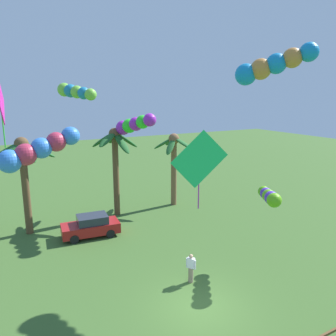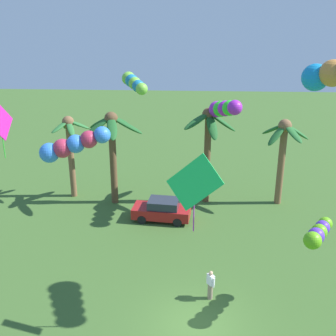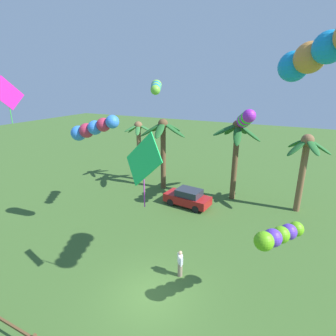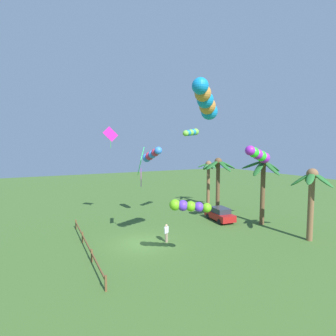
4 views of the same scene
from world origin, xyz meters
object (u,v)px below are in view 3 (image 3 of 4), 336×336
kite_tube_1 (246,119)px  kite_diamond_6 (7,94)px  kite_tube_2 (156,87)px  palm_tree_2 (305,157)px  kite_diamond_5 (143,161)px  kite_tube_0 (279,236)px  palm_tree_0 (236,142)px  parked_car_0 (188,197)px  palm_tree_1 (163,137)px  kite_tube_4 (93,128)px  palm_tree_3 (139,139)px  kite_tube_3 (324,50)px  spectator_0 (180,263)px

kite_tube_1 → kite_diamond_6: (-9.23, -12.26, 2.13)m
kite_tube_1 → kite_tube_2: size_ratio=1.55×
palm_tree_2 → kite_diamond_5: size_ratio=1.89×
kite_tube_0 → kite_diamond_5: size_ratio=0.76×
kite_tube_1 → kite_diamond_6: size_ratio=1.71×
palm_tree_0 → kite_diamond_5: (-1.02, -13.40, 1.71)m
parked_car_0 → palm_tree_2: bearing=20.7°
parked_car_0 → palm_tree_1: bearing=144.6°
palm_tree_2 → palm_tree_0: bearing=179.9°
palm_tree_1 → kite_diamond_5: 14.21m
palm_tree_2 → parked_car_0: bearing=-159.3°
palm_tree_1 → kite_tube_1: bearing=-9.1°
kite_tube_0 → kite_diamond_5: kite_diamond_5 is taller
parked_car_0 → kite_tube_0: bearing=-49.5°
kite_tube_0 → kite_tube_4: 12.10m
parked_car_0 → palm_tree_3: bearing=153.1°
kite_tube_3 → parked_car_0: bearing=135.5°
palm_tree_0 → kite_tube_0: palm_tree_0 is taller
palm_tree_0 → spectator_0: 12.31m
parked_car_0 → kite_tube_1: bearing=19.4°
spectator_0 → kite_tube_1: (1.03, 9.66, 6.69)m
palm_tree_0 → parked_car_0: 6.35m
palm_tree_0 → palm_tree_1: palm_tree_0 is taller
kite_tube_2 → kite_diamond_5: bearing=-65.2°
kite_tube_0 → kite_tube_1: 11.40m
kite_tube_4 → kite_diamond_6: (-1.37, -4.23, 2.23)m
kite_tube_0 → kite_tube_3: (0.52, 0.93, 7.00)m
palm_tree_3 → kite_diamond_6: (1.86, -14.46, 5.12)m
palm_tree_0 → kite_tube_2: (-4.32, -6.27, 4.53)m
palm_tree_2 → spectator_0: size_ratio=4.03×
palm_tree_1 → palm_tree_2: (12.18, 0.54, -0.53)m
palm_tree_0 → kite_tube_3: bearing=-65.6°
kite_diamond_6 → spectator_0: bearing=17.6°
spectator_0 → kite_tube_2: kite_tube_2 is taller
palm_tree_2 → kite_diamond_6: (-13.67, -14.05, 4.98)m
kite_tube_4 → palm_tree_2: bearing=38.6°
palm_tree_2 → palm_tree_3: palm_tree_2 is taller
palm_tree_0 → palm_tree_2: bearing=-0.1°
palm_tree_3 → parked_car_0: 8.80m
kite_tube_4 → kite_diamond_5: 6.90m
kite_tube_4 → kite_diamond_5: size_ratio=1.03×
kite_diamond_5 → kite_diamond_6: kite_diamond_6 is taller
palm_tree_2 → parked_car_0: size_ratio=1.58×
palm_tree_1 → kite_tube_2: 7.78m
palm_tree_1 → palm_tree_3: 3.55m
palm_tree_2 → kite_tube_0: size_ratio=2.49×
spectator_0 → kite_tube_2: size_ratio=0.63×
spectator_0 → kite_tube_4: kite_tube_4 is taller
kite_diamond_5 → kite_diamond_6: bearing=-174.8°
palm_tree_3 → kite_tube_1: (11.09, -2.19, 3.00)m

